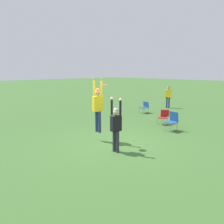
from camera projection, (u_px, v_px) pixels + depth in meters
The scene contains 8 objects.
ground_plane at pixel (112, 144), 8.67m from camera, with size 120.00×120.00×0.00m, color #3D662D.
person_jumping at pixel (98, 104), 8.73m from camera, with size 0.57×0.45×2.19m.
person_defending at pixel (116, 124), 7.64m from camera, with size 0.52×0.41×1.96m.
frisbee at pixel (106, 85), 8.05m from camera, with size 0.28×0.28×0.02m.
camping_chair_0 at pixel (145, 106), 14.91m from camera, with size 0.60×0.63×0.77m.
camping_chair_1 at pixel (164, 116), 11.74m from camera, with size 0.62×0.69×0.80m.
camping_chair_2 at pixel (172, 120), 10.47m from camera, with size 0.53×0.57×0.93m.
person_spectator_near at pixel (168, 95), 16.78m from camera, with size 0.58×0.32×1.73m.
Camera 1 is at (5.91, -5.80, 2.88)m, focal length 35.00 mm.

